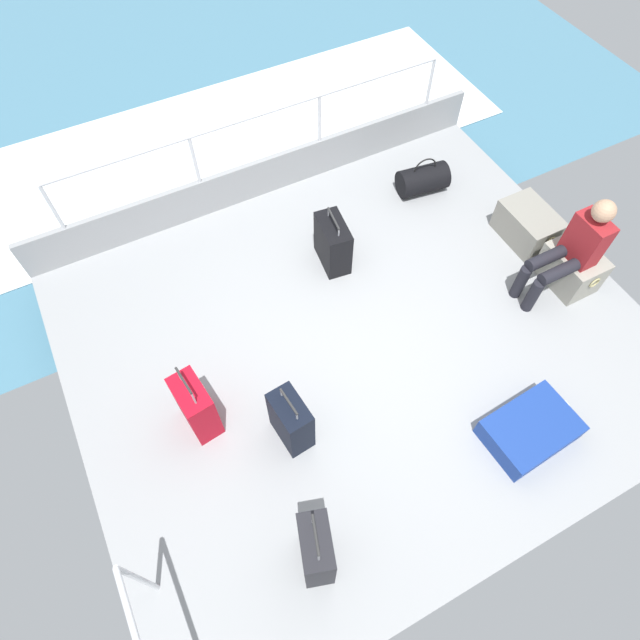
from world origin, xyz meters
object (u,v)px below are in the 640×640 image
Objects in this scene: cargo_crate_0 at (528,225)px; suitcase_3 at (291,421)px; suitcase_0 at (196,406)px; suitcase_4 at (530,430)px; passenger_seated at (572,249)px; suitcase_2 at (333,243)px; duffel_bag at (423,179)px; cargo_crate_1 at (571,267)px; suitcase_1 at (316,550)px.

cargo_crate_0 is 3.23m from suitcase_3.
suitcase_4 is at bearing 60.02° from suitcase_0.
suitcase_0 is (-0.26, -3.57, -0.28)m from passenger_seated.
suitcase_0 is 1.24× the size of suitcase_2.
suitcase_3 reaches higher than duffel_bag.
suitcase_2 is 1.09× the size of duffel_bag.
cargo_crate_1 is at bearing 93.69° from suitcase_3.
duffel_bag is at bearing -152.13° from cargo_crate_0.
cargo_crate_0 is 0.64m from cargo_crate_1.
suitcase_0 is at bearing -165.60° from suitcase_1.
cargo_crate_0 is 1.23m from duffel_bag.
duffel_bag is at bearing 135.84° from suitcase_1.
passenger_seated is at bearing 85.89° from suitcase_0.
passenger_seated is 1.41× the size of suitcase_0.
cargo_crate_1 is at bearing 56.48° from suitcase_2.
suitcase_3 is at bearing -38.26° from suitcase_2.
suitcase_0 is 1.34× the size of duffel_bag.
suitcase_0 is 1.17× the size of suitcase_3.
cargo_crate_1 is at bearing 86.09° from suitcase_0.
suitcase_1 reaches higher than cargo_crate_0.
passenger_seated is (0.00, -0.18, 0.38)m from cargo_crate_1.
suitcase_0 is at bearing -125.97° from suitcase_3.
cargo_crate_1 is 3.76m from suitcase_0.
cargo_crate_0 is at bearing 164.43° from passenger_seated.
cargo_crate_1 is 0.74× the size of suitcase_4.
passenger_seated is at bearing 12.86° from duffel_bag.
suitcase_1 is 1.42× the size of suitcase_2.
suitcase_1 is at bearing -88.57° from suitcase_4.
suitcase_3 is at bearing -52.77° from duffel_bag.
cargo_crate_0 is 0.73× the size of suitcase_1.
passenger_seated is at bearing -15.57° from cargo_crate_0.
cargo_crate_0 is 0.78m from passenger_seated.
passenger_seated is 1.23× the size of suitcase_1.
cargo_crate_0 is 1.12× the size of duffel_bag.
suitcase_1 is at bearing -71.06° from cargo_crate_1.
suitcase_3 is at bearing 54.03° from suitcase_0.
duffel_bag is (-1.73, -0.40, -0.42)m from passenger_seated.
suitcase_2 is 1.44m from duffel_bag.
suitcase_3 is at bearing -117.60° from suitcase_4.
cargo_crate_1 reaches higher than cargo_crate_0.
suitcase_3 is 1.98m from suitcase_4.
suitcase_0 is at bearing -119.98° from suitcase_4.
suitcase_0 is (-0.26, -3.75, 0.10)m from cargo_crate_1.
suitcase_3 is at bearing -74.82° from cargo_crate_0.
cargo_crate_1 is 3.13m from suitcase_3.
suitcase_0 is 0.78m from suitcase_3.
passenger_seated reaches higher than suitcase_3.
cargo_crate_1 is at bearing 0.39° from cargo_crate_0.
cargo_crate_1 reaches higher than suitcase_4.
suitcase_0 reaches higher than cargo_crate_0.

